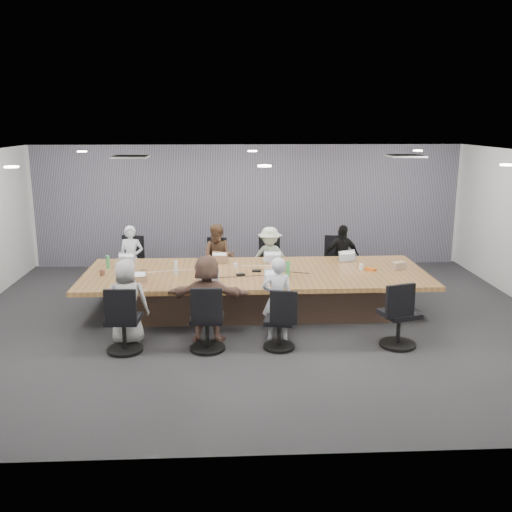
{
  "coord_description": "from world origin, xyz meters",
  "views": [
    {
      "loc": [
        -0.48,
        -9.19,
        3.35
      ],
      "look_at": [
        0.0,
        0.4,
        1.05
      ],
      "focal_mm": 40.0,
      "sensor_mm": 36.0,
      "label": 1
    }
  ],
  "objects_px": {
    "laptop_5": "(208,285)",
    "laptop_6": "(274,284)",
    "chair_4": "(124,325)",
    "mug_brown": "(102,272)",
    "bottle_green_right": "(288,268)",
    "person_0": "(131,259)",
    "chair_7": "(399,319)",
    "chair_1": "(219,268)",
    "chair_5": "(207,323)",
    "stapler": "(279,279)",
    "laptop_1": "(218,261)",
    "canvas_bag": "(399,266)",
    "laptop_2": "(272,260)",
    "chair_6": "(279,325)",
    "laptop_4": "(132,286)",
    "conference_table": "(256,290)",
    "bottle_clear": "(176,267)",
    "laptop_3": "(347,259)",
    "person_1": "(219,258)",
    "person_6": "(277,299)",
    "person_2": "(270,259)",
    "chair_0": "(135,266)",
    "bottle_green_left": "(108,262)",
    "person_3": "(341,257)",
    "snack_packet": "(371,269)",
    "person_5": "(207,298)",
    "laptop_0": "(126,262)",
    "chair_2": "(268,266)",
    "chair_3": "(338,266)"
  },
  "relations": [
    {
      "from": "chair_2",
      "to": "canvas_bag",
      "type": "relative_size",
      "value": 3.4
    },
    {
      "from": "bottle_green_right",
      "to": "stapler",
      "type": "xyz_separation_m",
      "value": [
        -0.18,
        -0.32,
        -0.09
      ]
    },
    {
      "from": "bottle_green_right",
      "to": "laptop_6",
      "type": "bearing_deg",
      "value": -117.29
    },
    {
      "from": "laptop_2",
      "to": "canvas_bag",
      "type": "relative_size",
      "value": 1.36
    },
    {
      "from": "chair_5",
      "to": "chair_1",
      "type": "bearing_deg",
      "value": 89.85
    },
    {
      "from": "laptop_3",
      "to": "person_1",
      "type": "bearing_deg",
      "value": -25.39
    },
    {
      "from": "snack_packet",
      "to": "mug_brown",
      "type": "bearing_deg",
      "value": -178.71
    },
    {
      "from": "bottle_green_left",
      "to": "chair_3",
      "type": "bearing_deg",
      "value": 16.49
    },
    {
      "from": "person_5",
      "to": "snack_packet",
      "type": "height_order",
      "value": "person_5"
    },
    {
      "from": "laptop_0",
      "to": "bottle_green_right",
      "type": "bearing_deg",
      "value": 172.42
    },
    {
      "from": "conference_table",
      "to": "chair_0",
      "type": "height_order",
      "value": "chair_0"
    },
    {
      "from": "stapler",
      "to": "chair_2",
      "type": "bearing_deg",
      "value": 89.73
    },
    {
      "from": "person_6",
      "to": "bottle_green_right",
      "type": "height_order",
      "value": "person_6"
    },
    {
      "from": "canvas_bag",
      "to": "snack_packet",
      "type": "xyz_separation_m",
      "value": [
        -0.52,
        -0.06,
        -0.04
      ]
    },
    {
      "from": "person_2",
      "to": "bottle_green_right",
      "type": "distance_m",
      "value": 1.64
    },
    {
      "from": "bottle_green_left",
      "to": "canvas_bag",
      "type": "height_order",
      "value": "bottle_green_left"
    },
    {
      "from": "chair_1",
      "to": "chair_5",
      "type": "bearing_deg",
      "value": 99.3
    },
    {
      "from": "chair_0",
      "to": "laptop_5",
      "type": "relative_size",
      "value": 2.54
    },
    {
      "from": "person_5",
      "to": "chair_7",
      "type": "bearing_deg",
      "value": 179.65
    },
    {
      "from": "chair_7",
      "to": "snack_packet",
      "type": "distance_m",
      "value": 1.73
    },
    {
      "from": "chair_6",
      "to": "canvas_bag",
      "type": "relative_size",
      "value": 3.07
    },
    {
      "from": "chair_4",
      "to": "chair_5",
      "type": "xyz_separation_m",
      "value": [
        1.22,
        0.0,
        -0.0
      ]
    },
    {
      "from": "chair_1",
      "to": "person_6",
      "type": "distance_m",
      "value": 3.2
    },
    {
      "from": "laptop_5",
      "to": "bottle_green_left",
      "type": "height_order",
      "value": "bottle_green_left"
    },
    {
      "from": "laptop_2",
      "to": "stapler",
      "type": "relative_size",
      "value": 1.83
    },
    {
      "from": "laptop_3",
      "to": "bottle_clear",
      "type": "bearing_deg",
      "value": 2.38
    },
    {
      "from": "person_0",
      "to": "chair_7",
      "type": "bearing_deg",
      "value": -27.15
    },
    {
      "from": "laptop_5",
      "to": "laptop_6",
      "type": "height_order",
      "value": "same"
    },
    {
      "from": "chair_1",
      "to": "laptop_2",
      "type": "relative_size",
      "value": 2.3
    },
    {
      "from": "person_3",
      "to": "snack_packet",
      "type": "bearing_deg",
      "value": -89.94
    },
    {
      "from": "chair_1",
      "to": "chair_5",
      "type": "distance_m",
      "value": 3.4
    },
    {
      "from": "laptop_0",
      "to": "laptop_6",
      "type": "relative_size",
      "value": 1.06
    },
    {
      "from": "bottle_green_left",
      "to": "bottle_green_right",
      "type": "bearing_deg",
      "value": -11.47
    },
    {
      "from": "chair_4",
      "to": "mug_brown",
      "type": "xyz_separation_m",
      "value": [
        -0.62,
        1.59,
        0.37
      ]
    },
    {
      "from": "chair_6",
      "to": "laptop_4",
      "type": "bearing_deg",
      "value": 169.66
    },
    {
      "from": "conference_table",
      "to": "chair_5",
      "type": "distance_m",
      "value": 1.88
    },
    {
      "from": "person_3",
      "to": "laptop_4",
      "type": "height_order",
      "value": "person_3"
    },
    {
      "from": "laptop_1",
      "to": "canvas_bag",
      "type": "bearing_deg",
      "value": -179.49
    },
    {
      "from": "chair_2",
      "to": "bottle_green_left",
      "type": "relative_size",
      "value": 3.49
    },
    {
      "from": "chair_6",
      "to": "bottle_clear",
      "type": "distance_m",
      "value": 2.38
    },
    {
      "from": "person_5",
      "to": "laptop_4",
      "type": "bearing_deg",
      "value": -17.65
    },
    {
      "from": "laptop_3",
      "to": "canvas_bag",
      "type": "bearing_deg",
      "value": 123.63
    },
    {
      "from": "laptop_5",
      "to": "stapler",
      "type": "distance_m",
      "value": 1.19
    },
    {
      "from": "bottle_green_left",
      "to": "bottle_clear",
      "type": "distance_m",
      "value": 1.33
    },
    {
      "from": "person_6",
      "to": "canvas_bag",
      "type": "bearing_deg",
      "value": -148.55
    },
    {
      "from": "conference_table",
      "to": "bottle_clear",
      "type": "bearing_deg",
      "value": -177.28
    },
    {
      "from": "person_6",
      "to": "bottle_green_left",
      "type": "height_order",
      "value": "person_6"
    },
    {
      "from": "person_6",
      "to": "stapler",
      "type": "bearing_deg",
      "value": -97.05
    },
    {
      "from": "laptop_1",
      "to": "laptop_2",
      "type": "distance_m",
      "value": 1.02
    },
    {
      "from": "conference_table",
      "to": "mug_brown",
      "type": "distance_m",
      "value": 2.68
    }
  ]
}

